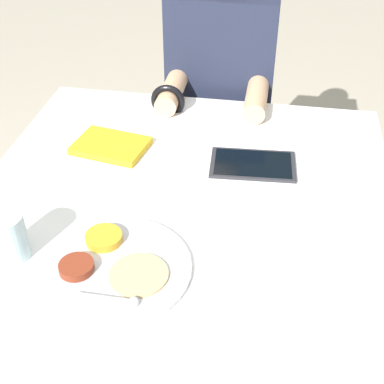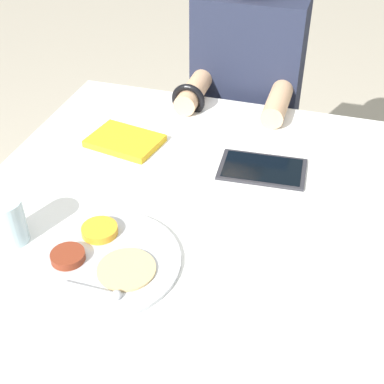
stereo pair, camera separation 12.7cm
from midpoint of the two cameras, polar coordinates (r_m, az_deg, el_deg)
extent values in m
plane|color=#B2A893|center=(1.92, 1.51, -18.87)|extent=(12.00, 12.00, 0.00)
cube|color=silver|center=(1.62, 1.73, -11.26)|extent=(1.06, 1.07, 0.77)
cylinder|color=#B7BABF|center=(1.18, -6.25, -7.45)|extent=(0.33, 0.33, 0.01)
cylinder|color=gold|center=(1.23, -6.93, -4.19)|extent=(0.08, 0.08, 0.02)
cylinder|color=maroon|center=(1.18, -10.12, -6.89)|extent=(0.08, 0.08, 0.02)
cylinder|color=tan|center=(1.14, -3.84, -8.36)|extent=(0.13, 0.13, 0.01)
cylinder|color=#B7BABF|center=(1.11, -7.67, -10.35)|extent=(0.12, 0.01, 0.01)
sphere|color=#B7BABF|center=(1.09, -4.72, -11.08)|extent=(0.02, 0.02, 0.02)
cube|color=silver|center=(1.56, -4.85, 5.20)|extent=(0.22, 0.17, 0.01)
cube|color=gold|center=(1.56, -4.87, 5.38)|extent=(0.22, 0.18, 0.02)
cube|color=#28282D|center=(1.46, 9.98, 2.33)|extent=(0.24, 0.16, 0.01)
cube|color=black|center=(1.46, 10.00, 2.48)|extent=(0.22, 0.14, 0.00)
cube|color=black|center=(2.23, 6.67, -1.23)|extent=(0.33, 0.22, 0.44)
cube|color=#1E2338|center=(1.94, 7.79, 11.19)|extent=(0.37, 0.20, 0.63)
cylinder|color=tan|center=(1.78, 2.33, 10.67)|extent=(0.07, 0.23, 0.07)
cylinder|color=tan|center=(1.74, 11.24, 9.30)|extent=(0.07, 0.23, 0.07)
torus|color=black|center=(1.72, 1.74, 9.71)|extent=(0.11, 0.02, 0.11)
cylinder|color=silver|center=(1.24, -16.34, -3.13)|extent=(0.08, 0.08, 0.11)
camera|label=1|loc=(0.06, -87.14, 2.17)|focal=50.00mm
camera|label=2|loc=(0.06, 92.86, -2.17)|focal=50.00mm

